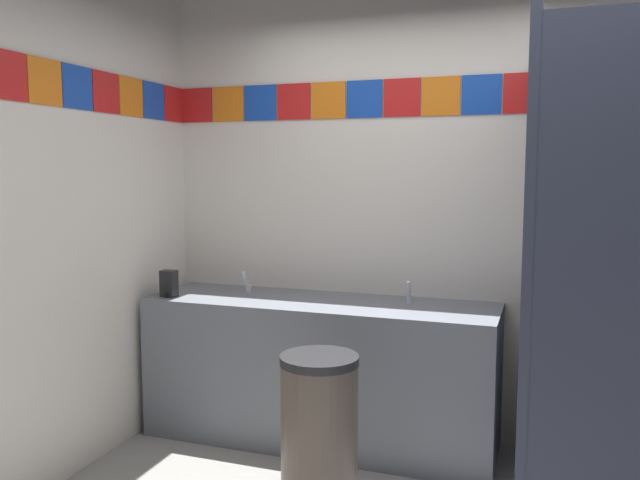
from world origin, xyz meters
TOP-DOWN VIEW (x-y plane):
  - wall_back at (-0.00, 1.51)m, footprint 3.63×0.09m
  - wall_side at (-1.85, -0.00)m, footprint 0.09×2.94m
  - vanity_counter at (-0.74, 1.17)m, footprint 2.04×0.60m
  - faucet_left at (-1.25, 1.26)m, footprint 0.04×0.10m
  - faucet_right at (-0.24, 1.26)m, footprint 0.04×0.10m
  - soap_dispenser at (-1.64, 0.99)m, footprint 0.09×0.09m
  - stall_divider at (0.59, 0.45)m, footprint 0.92×1.52m
  - toilet at (0.91, 1.11)m, footprint 0.39×0.49m
  - trash_bin at (-0.48, 0.42)m, footprint 0.37×0.37m

SIDE VIEW (x-z plane):
  - toilet at x=0.91m, z-range -0.07..0.67m
  - trash_bin at x=-0.48m, z-range 0.00..0.74m
  - vanity_counter at x=-0.74m, z-range 0.01..0.85m
  - faucet_left at x=-1.25m, z-range 0.82..0.96m
  - faucet_right at x=-0.24m, z-range 0.82..0.96m
  - soap_dispenser at x=-1.64m, z-range 0.84..1.00m
  - stall_divider at x=0.59m, z-range 0.00..2.19m
  - wall_back at x=0.00m, z-range 0.00..2.82m
  - wall_side at x=-1.85m, z-range 0.00..2.82m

